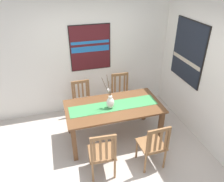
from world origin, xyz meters
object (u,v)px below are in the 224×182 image
chair_0 (121,94)px  chair_2 (102,153)px  dining_table (114,111)px  chair_1 (82,100)px  chair_3 (153,145)px  painting_on_side_wall (188,52)px  painting_on_back_wall (90,48)px  centerpiece_vase (110,102)px

chair_0 → chair_2: (-0.86, -1.66, 0.00)m
dining_table → chair_1: bearing=119.6°
chair_1 → chair_2: bearing=-88.6°
chair_2 → chair_3: (0.86, -0.05, -0.01)m
chair_1 → chair_2: size_ratio=0.94×
painting_on_side_wall → chair_0: bearing=155.3°
chair_0 → chair_1: (-0.90, 0.01, -0.01)m
dining_table → chair_3: bearing=-64.3°
painting_on_back_wall → chair_0: bearing=-34.4°
dining_table → painting_on_side_wall: size_ratio=1.47×
dining_table → chair_3: (0.43, -0.89, -0.18)m
centerpiece_vase → chair_3: centerpiece_vase is taller
chair_1 → painting_on_side_wall: 2.44m
dining_table → painting_on_back_wall: size_ratio=1.80×
chair_1 → painting_on_side_wall: size_ratio=0.72×
chair_1 → chair_3: chair_3 is taller
chair_3 → centerpiece_vase: bearing=121.2°
centerpiece_vase → chair_1: size_ratio=0.77×
centerpiece_vase → painting_on_back_wall: bearing=93.6°
chair_1 → chair_2: (0.04, -1.67, 0.02)m
centerpiece_vase → chair_3: (0.51, -0.84, -0.43)m
dining_table → painting_on_back_wall: painting_on_back_wall is taller
centerpiece_vase → chair_1: 1.07m
dining_table → chair_2: bearing=-117.5°
painting_on_back_wall → dining_table: bearing=-82.6°
chair_1 → painting_on_side_wall: (2.11, -0.56, 1.11)m
chair_1 → painting_on_side_wall: painting_on_side_wall is taller
chair_1 → chair_2: 1.67m
dining_table → centerpiece_vase: (-0.08, -0.05, 0.25)m
chair_3 → painting_on_side_wall: bearing=44.0°
chair_3 → dining_table: bearing=115.7°
chair_1 → painting_on_back_wall: size_ratio=0.88×
painting_on_side_wall → chair_1: bearing=165.0°
centerpiece_vase → chair_1: bearing=114.0°
chair_0 → centerpiece_vase: bearing=-120.1°
chair_3 → chair_2: bearing=176.5°
chair_0 → painting_on_back_wall: 1.26m
painting_on_side_wall → chair_2: bearing=-151.7°
dining_table → chair_1: chair_1 is taller
chair_1 → chair_3: bearing=-62.4°
centerpiece_vase → chair_2: centerpiece_vase is taller
chair_3 → painting_on_back_wall: (-0.59, 2.12, 1.04)m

